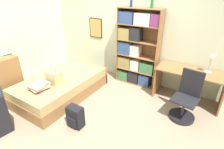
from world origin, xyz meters
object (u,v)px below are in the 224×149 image
Objects in this scene: bed at (63,86)px; bottle_brown at (152,4)px; bookcase at (135,50)px; backpack at (75,117)px; bottle_green at (131,3)px; waste_bin at (186,96)px; desk at (189,79)px; desk_lamp at (213,59)px; dresser at (4,77)px; desk_chair at (185,104)px; magazine_pile_on_dresser at (0,55)px; book_stack_on_bed at (39,87)px; handbag at (54,77)px.

bottle_brown is at bearing 44.71° from bed.
bookcase is 4.66× the size of backpack.
waste_bin is at bearing -6.75° from bottle_green.
bottle_green is at bearing 175.39° from desk.
desk_lamp is 1.09× the size of backpack.
dresser is 3.03m from bookcase.
bed is 1.27m from dresser.
bookcase is 1.69m from desk_chair.
magazine_pile_on_dresser is 0.40× the size of desk_chair.
desk is at bearing 29.47° from dresser.
bed is 1.40m from magazine_pile_on_dresser.
desk is 5.29× the size of waste_bin.
book_stack_on_bed is 2.81m from bottle_brown.
desk is (2.40, 1.84, 0.01)m from book_stack_on_bed.
bottle_green is 2.34m from waste_bin.
bed reaches higher than waste_bin.
desk_chair is (2.42, 0.91, -0.28)m from handbag.
bottle_brown is 0.25× the size of desk_chair.
bottle_brown is (2.40, 2.06, 0.95)m from magazine_pile_on_dresser.
waste_bin is (1.34, -0.19, -0.75)m from bookcase.
backpack is at bearing -102.62° from bottle_brown.
waste_bin is (-0.06, 0.55, -0.17)m from desk_chair.
bottle_brown is at bearing 51.38° from handbag.
desk_chair is 2.34× the size of backpack.
desk_chair is (0.08, -0.61, -0.21)m from desk.
desk is (2.44, 1.26, 0.29)m from bed.
bottle_brown is at bearing 171.65° from desk.
bottle_brown reaches higher than desk_lamp.
dresser is 3.22m from bottle_green.
dresser is at bearing -173.76° from book_stack_on_bed.
bookcase reaches higher than desk_lamp.
waste_bin is (2.36, 1.45, -0.45)m from handbag.
dresser is 1.01× the size of desk_chair.
handbag is at bearing -70.11° from bed.
handbag is 0.94× the size of desk_lamp.
waste_bin is at bearing -153.21° from desk_lamp.
bottle_green reaches higher than desk.
bottle_green is 0.23× the size of desk_chair.
desk_chair is at bearing 20.53° from handbag.
dresser reaches higher than desk_chair.
desk is (1.32, -0.14, -0.37)m from bookcase.
backpack is 1.57× the size of waste_bin.
bookcase is at bearing -177.45° from bottle_brown.
dresser is 3.72× the size of waste_bin.
handbag is 0.30× the size of desk.
bottle_brown is 1.64m from desk_lamp.
bottle_brown is at bearing 2.55° from bookcase.
handbag is 1.21m from dresser.
desk_lamp is (3.75, 2.01, 0.02)m from magazine_pile_on_dresser.
bookcase is 2.13m from backpack.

